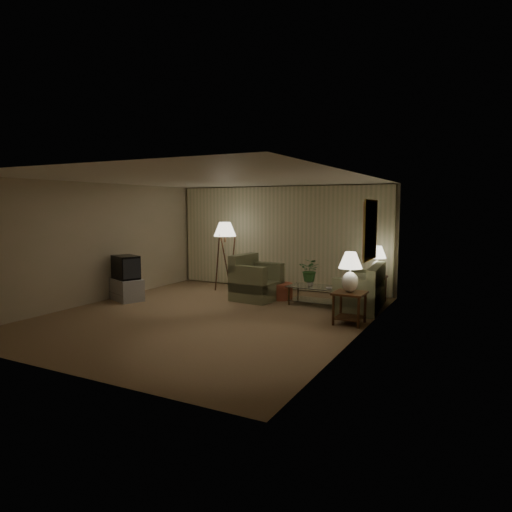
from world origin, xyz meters
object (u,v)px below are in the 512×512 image
(table_lamp_near, at_px, (350,268))
(vase, at_px, (310,283))
(armchair, at_px, (257,282))
(ottoman, at_px, (281,291))
(sofa, at_px, (360,291))
(table_lamp_far, at_px, (377,258))
(crt_tv, at_px, (126,267))
(floor_lamp, at_px, (225,255))
(tv_cabinet, at_px, (126,289))
(side_table_far, at_px, (377,285))
(coffee_table, at_px, (316,293))
(side_table_near, at_px, (349,302))

(table_lamp_near, height_order, vase, table_lamp_near)
(armchair, bearing_deg, ottoman, -47.72)
(sofa, distance_m, table_lamp_far, 1.08)
(crt_tv, bearing_deg, armchair, 50.80)
(sofa, height_order, ottoman, sofa)
(armchair, xyz_separation_m, floor_lamp, (-1.28, 0.70, 0.51))
(crt_tv, bearing_deg, sofa, 40.67)
(armchair, distance_m, vase, 1.28)
(ottoman, bearing_deg, floor_lamp, 168.57)
(tv_cabinet, bearing_deg, table_lamp_far, 48.34)
(table_lamp_far, xyz_separation_m, tv_cabinet, (-5.20, -2.49, -0.75))
(side_table_far, relative_size, vase, 3.98)
(coffee_table, bearing_deg, side_table_near, -48.65)
(coffee_table, bearing_deg, vase, -180.00)
(sofa, xyz_separation_m, side_table_near, (0.15, -1.35, 0.04))
(table_lamp_near, bearing_deg, crt_tv, -176.87)
(table_lamp_near, bearing_deg, vase, 135.00)
(crt_tv, relative_size, floor_lamp, 0.43)
(crt_tv, bearing_deg, table_lamp_far, 48.34)
(side_table_far, xyz_separation_m, table_lamp_far, (0.00, -0.00, 0.61))
(side_table_far, distance_m, table_lamp_far, 0.61)
(coffee_table, relative_size, floor_lamp, 0.70)
(tv_cabinet, bearing_deg, vase, 43.96)
(floor_lamp, bearing_deg, vase, -13.00)
(tv_cabinet, bearing_deg, table_lamp_near, 25.87)
(ottoman, bearing_deg, coffee_table, -13.85)
(armchair, bearing_deg, side_table_near, -109.28)
(armchair, xyz_separation_m, side_table_far, (2.53, 1.07, -0.03))
(crt_tv, bearing_deg, side_table_far, 48.34)
(armchair, xyz_separation_m, crt_tv, (-2.67, -1.42, 0.36))
(armchair, bearing_deg, table_lamp_far, -62.10)
(floor_lamp, bearing_deg, side_table_far, 5.51)
(table_lamp_near, bearing_deg, tv_cabinet, -176.87)
(side_table_far, xyz_separation_m, tv_cabinet, (-5.20, -2.49, -0.14))
(coffee_table, xyz_separation_m, floor_lamp, (-2.71, 0.59, 0.65))
(armchair, xyz_separation_m, side_table_near, (2.53, -1.14, -0.00))
(side_table_near, bearing_deg, coffee_table, 131.35)
(tv_cabinet, bearing_deg, side_table_far, 48.34)
(side_table_far, relative_size, coffee_table, 0.49)
(sofa, relative_size, tv_cabinet, 1.87)
(side_table_near, bearing_deg, vase, 135.00)
(armchair, bearing_deg, vase, -80.09)
(sofa, bearing_deg, armchair, -90.03)
(side_table_far, distance_m, ottoman, 2.20)
(sofa, height_order, table_lamp_near, table_lamp_near)
(side_table_far, bearing_deg, table_lamp_near, -90.00)
(coffee_table, distance_m, vase, 0.26)
(tv_cabinet, height_order, vase, vase)
(table_lamp_near, xyz_separation_m, coffee_table, (-1.10, 1.25, -0.76))
(tv_cabinet, relative_size, ottoman, 1.74)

